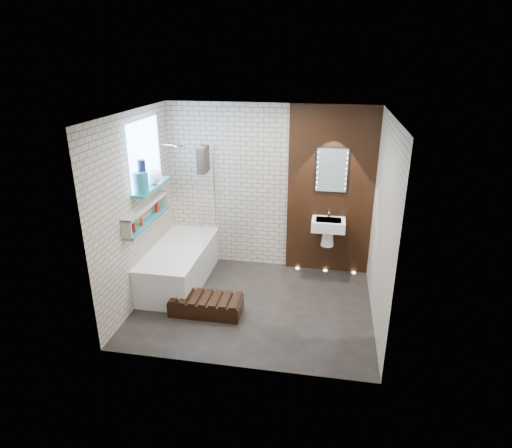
% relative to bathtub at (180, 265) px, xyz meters
% --- Properties ---
extents(ground, '(3.20, 3.20, 0.00)m').
position_rel_bathtub_xyz_m(ground, '(1.22, -0.45, -0.29)').
color(ground, black).
rests_on(ground, ground).
extents(room_shell, '(3.24, 3.20, 2.60)m').
position_rel_bathtub_xyz_m(room_shell, '(1.22, -0.45, 1.01)').
color(room_shell, '#C1B199').
rests_on(room_shell, ground).
extents(walnut_panel, '(1.30, 0.06, 2.60)m').
position_rel_bathtub_xyz_m(walnut_panel, '(2.17, 0.82, 1.01)').
color(walnut_panel, black).
rests_on(walnut_panel, ground).
extents(clerestory_window, '(0.18, 1.00, 0.94)m').
position_rel_bathtub_xyz_m(clerestory_window, '(-0.34, -0.10, 1.61)').
color(clerestory_window, '#7FADE0').
rests_on(clerestory_window, room_shell).
extents(display_niche, '(0.14, 1.30, 0.26)m').
position_rel_bathtub_xyz_m(display_niche, '(-0.31, -0.30, 0.91)').
color(display_niche, teal).
rests_on(display_niche, room_shell).
extents(bathtub, '(0.79, 1.74, 0.70)m').
position_rel_bathtub_xyz_m(bathtub, '(0.00, 0.00, 0.00)').
color(bathtub, white).
rests_on(bathtub, ground).
extents(bath_screen, '(0.01, 0.78, 1.40)m').
position_rel_bathtub_xyz_m(bath_screen, '(0.35, 0.44, 0.99)').
color(bath_screen, white).
rests_on(bath_screen, bathtub).
extents(towel, '(0.11, 0.29, 0.37)m').
position_rel_bathtub_xyz_m(towel, '(0.35, 0.29, 1.56)').
color(towel, black).
rests_on(towel, bath_screen).
extents(shower_head, '(0.18, 0.18, 0.02)m').
position_rel_bathtub_xyz_m(shower_head, '(-0.08, 0.50, 1.71)').
color(shower_head, silver).
rests_on(shower_head, room_shell).
extents(washbasin, '(0.50, 0.36, 0.58)m').
position_rel_bathtub_xyz_m(washbasin, '(2.17, 0.62, 0.50)').
color(washbasin, white).
rests_on(washbasin, walnut_panel).
extents(led_mirror, '(0.50, 0.02, 0.70)m').
position_rel_bathtub_xyz_m(led_mirror, '(2.17, 0.78, 1.36)').
color(led_mirror, black).
rests_on(led_mirror, walnut_panel).
extents(walnut_step, '(0.95, 0.43, 0.21)m').
position_rel_bathtub_xyz_m(walnut_step, '(0.62, -0.75, -0.19)').
color(walnut_step, black).
rests_on(walnut_step, ground).
extents(niche_bottles, '(0.06, 0.84, 0.16)m').
position_rel_bathtub_xyz_m(niche_bottles, '(-0.31, -0.24, 0.88)').
color(niche_bottles, maroon).
rests_on(niche_bottles, display_niche).
extents(sill_vases, '(0.22, 0.62, 0.43)m').
position_rel_bathtub_xyz_m(sill_vases, '(-0.28, -0.26, 1.40)').
color(sill_vases, white).
rests_on(sill_vases, clerestory_window).
extents(floor_uplights, '(0.96, 0.06, 0.01)m').
position_rel_bathtub_xyz_m(floor_uplights, '(2.17, 0.75, -0.29)').
color(floor_uplights, '#FFD899').
rests_on(floor_uplights, ground).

